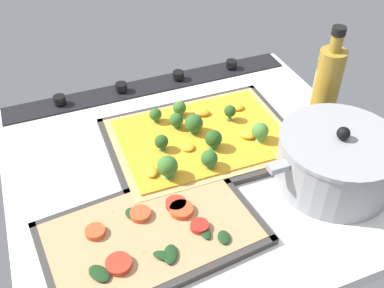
# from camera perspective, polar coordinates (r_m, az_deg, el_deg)

# --- Properties ---
(ground_plane) EXTENTS (0.74, 0.68, 0.03)m
(ground_plane) POSITION_cam_1_polar(r_m,az_deg,el_deg) (0.92, 0.65, -3.15)
(ground_plane) COLOR silver
(stove_control_panel) EXTENTS (0.71, 0.07, 0.03)m
(stove_control_panel) POSITION_cam_1_polar(r_m,az_deg,el_deg) (1.14, -5.25, 7.47)
(stove_control_panel) COLOR black
(stove_control_panel) RESTS_ON ground_plane
(baking_tray_front) EXTENTS (0.39, 0.29, 0.01)m
(baking_tray_front) POSITION_cam_1_polar(r_m,az_deg,el_deg) (0.96, 1.25, 0.38)
(baking_tray_front) COLOR #33302D
(baking_tray_front) RESTS_ON ground_plane
(broccoli_pizza) EXTENTS (0.37, 0.27, 0.06)m
(broccoli_pizza) POSITION_cam_1_polar(r_m,az_deg,el_deg) (0.94, 1.17, 0.87)
(broccoli_pizza) COLOR tan
(broccoli_pizza) RESTS_ON baking_tray_front
(baking_tray_back) EXTENTS (0.38, 0.26, 0.01)m
(baking_tray_back) POSITION_cam_1_polar(r_m,az_deg,el_deg) (0.78, -5.13, -11.32)
(baking_tray_back) COLOR #33302D
(baking_tray_back) RESTS_ON ground_plane
(veggie_pizza_back) EXTENTS (0.36, 0.23, 0.02)m
(veggie_pizza_back) POSITION_cam_1_polar(r_m,az_deg,el_deg) (0.78, -5.10, -11.01)
(veggie_pizza_back) COLOR tan
(veggie_pizza_back) RESTS_ON baking_tray_back
(cooking_pot) EXTENTS (0.29, 0.22, 0.13)m
(cooking_pot) POSITION_cam_1_polar(r_m,az_deg,el_deg) (0.88, 17.72, -1.99)
(cooking_pot) COLOR gray
(cooking_pot) RESTS_ON ground_plane
(oil_bottle) EXTENTS (0.06, 0.06, 0.23)m
(oil_bottle) POSITION_cam_1_polar(r_m,az_deg,el_deg) (0.99, 16.59, 6.88)
(oil_bottle) COLOR olive
(oil_bottle) RESTS_ON ground_plane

